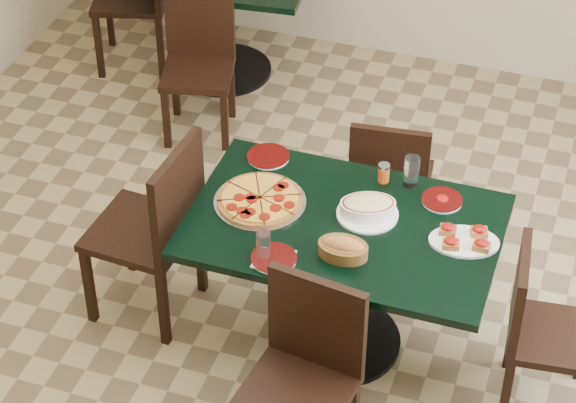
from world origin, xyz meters
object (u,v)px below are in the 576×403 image
(back_table, at_px, (221,0))
(back_chair_near, at_px, (199,56))
(chair_left, at_px, (158,223))
(bruschetta_platter, at_px, (464,239))
(chair_right, at_px, (537,324))
(pepperoni_pizza, at_px, (260,200))
(lasagna_casserole, at_px, (368,207))
(chair_far, at_px, (390,179))
(chair_near, at_px, (305,368))
(main_table, at_px, (343,254))
(bread_basket, at_px, (343,248))

(back_table, xyz_separation_m, back_chair_near, (0.09, -0.59, -0.05))
(chair_left, xyz_separation_m, bruschetta_platter, (1.41, 0.09, 0.21))
(chair_right, height_order, pepperoni_pizza, chair_right)
(lasagna_casserole, distance_m, bruschetta_platter, 0.45)
(bruschetta_platter, bearing_deg, chair_left, 172.44)
(chair_far, bearing_deg, back_chair_near, -35.62)
(chair_near, relative_size, lasagna_casserole, 3.16)
(main_table, relative_size, chair_near, 1.50)
(chair_left, xyz_separation_m, back_chair_near, (-0.42, 1.55, -0.08))
(main_table, bearing_deg, lasagna_casserole, 46.63)
(chair_left, distance_m, bread_basket, 0.98)
(back_table, relative_size, bruschetta_platter, 3.50)
(chair_far, height_order, back_chair_near, back_chair_near)
(chair_right, relative_size, bread_basket, 3.76)
(chair_left, height_order, bruschetta_platter, chair_left)
(chair_near, bearing_deg, pepperoni_pizza, 130.64)
(chair_right, relative_size, pepperoni_pizza, 1.98)
(back_table, bearing_deg, main_table, -61.31)
(back_table, bearing_deg, lasagna_casserole, -58.65)
(chair_near, bearing_deg, bruschetta_platter, 62.86)
(bread_basket, relative_size, bruschetta_platter, 0.64)
(chair_right, height_order, back_chair_near, back_chair_near)
(pepperoni_pizza, xyz_separation_m, bruschetta_platter, (0.93, 0.02, 0.01))
(chair_right, xyz_separation_m, pepperoni_pizza, (-1.29, 0.07, 0.31))
(back_chair_near, relative_size, lasagna_casserole, 2.96)
(chair_left, xyz_separation_m, pepperoni_pizza, (0.48, 0.07, 0.21))
(chair_right, bearing_deg, chair_near, 119.54)
(back_table, xyz_separation_m, bread_basket, (1.45, -2.29, 0.27))
(chair_near, height_order, pepperoni_pizza, chair_near)
(main_table, relative_size, lasagna_casserole, 4.73)
(main_table, height_order, bread_basket, bread_basket)
(chair_far, xyz_separation_m, pepperoni_pizza, (-0.44, -0.71, 0.30))
(chair_far, relative_size, chair_left, 0.85)
(main_table, distance_m, chair_right, 0.90)
(chair_near, distance_m, bruschetta_platter, 0.89)
(bread_basket, bearing_deg, back_table, 121.02)
(chair_near, bearing_deg, main_table, 100.94)
(chair_right, xyz_separation_m, back_chair_near, (-2.20, 1.54, 0.02))
(lasagna_casserole, bearing_deg, chair_left, 166.88)
(chair_far, height_order, bread_basket, bread_basket)
(back_table, xyz_separation_m, bruschetta_platter, (1.92, -2.05, 0.25))
(main_table, distance_m, chair_far, 0.74)
(back_table, bearing_deg, pepperoni_pizza, -69.42)
(bruschetta_platter, bearing_deg, back_table, 122.03)
(back_table, bearing_deg, back_chair_near, -86.71)
(back_table, distance_m, chair_near, 3.09)
(main_table, bearing_deg, bread_basket, -75.42)
(chair_right, height_order, lasagna_casserole, lasagna_casserole)
(main_table, height_order, lasagna_casserole, lasagna_casserole)
(lasagna_casserole, bearing_deg, back_chair_near, 113.30)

